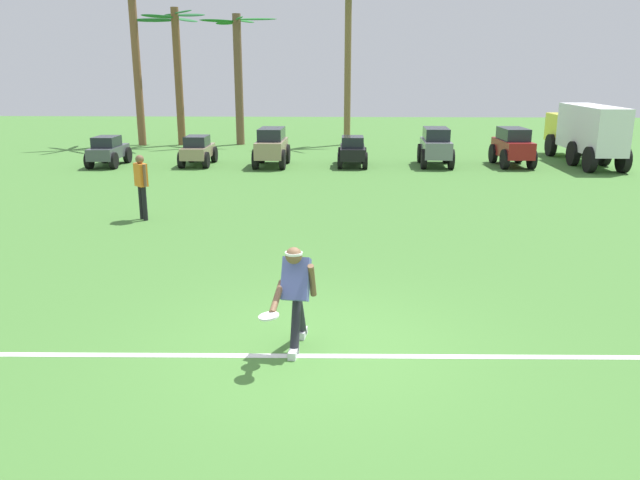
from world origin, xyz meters
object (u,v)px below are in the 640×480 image
object	(u,v)px
box_truck	(585,131)
palm_tree_far_right	(348,47)
frisbee_in_flight	(269,316)
teammate_near_sideline	(141,181)
parked_car_slot_a	(108,151)
parked_car_slot_f	(513,146)
frisbee_thrower	(296,292)
parked_car_slot_d	(352,151)
palm_tree_right_of_centre	(238,72)
palm_tree_far_left	(136,51)
parked_car_slot_b	(198,150)
parked_car_slot_e	(436,146)
parked_car_slot_c	(272,146)
palm_tree_left_of_centre	(177,65)

from	to	relation	value
box_truck	palm_tree_far_right	world-z (taller)	palm_tree_far_right
frisbee_in_flight	teammate_near_sideline	bearing A→B (deg)	117.01
box_truck	palm_tree_far_right	size ratio (longest dim) A/B	0.81
parked_car_slot_a	parked_car_slot_f	bearing A→B (deg)	1.90
frisbee_thrower	parked_car_slot_d	bearing A→B (deg)	86.52
parked_car_slot_d	parked_car_slot_f	world-z (taller)	parked_car_slot_f
parked_car_slot_d	palm_tree_right_of_centre	xyz separation A→B (m)	(-5.24, 6.64, 2.80)
box_truck	frisbee_thrower	bearing A→B (deg)	-120.26
box_truck	palm_tree_right_of_centre	bearing A→B (deg)	158.09
teammate_near_sideline	palm_tree_far_left	bearing A→B (deg)	107.49
parked_car_slot_b	parked_car_slot_f	distance (m)	11.72
box_truck	teammate_near_sideline	bearing A→B (deg)	-145.13
teammate_near_sideline	palm_tree_far_right	world-z (taller)	palm_tree_far_right
teammate_near_sideline	parked_car_slot_e	distance (m)	12.13
parked_car_slot_c	parked_car_slot_d	world-z (taller)	parked_car_slot_c
teammate_near_sideline	parked_car_slot_b	distance (m)	8.78
parked_car_slot_a	palm_tree_left_of_centre	size ratio (longest dim) A/B	0.36
teammate_near_sideline	palm_tree_far_right	size ratio (longest dim) A/B	0.22
teammate_near_sideline	parked_car_slot_e	size ratio (longest dim) A/B	0.65
frisbee_thrower	parked_car_slot_c	distance (m)	15.80
parked_car_slot_b	box_truck	world-z (taller)	box_truck
parked_car_slot_e	parked_car_slot_f	bearing A→B (deg)	1.12
parked_car_slot_b	palm_tree_left_of_centre	bearing A→B (deg)	109.35
frisbee_thrower	parked_car_slot_b	world-z (taller)	frisbee_thrower
teammate_near_sideline	box_truck	world-z (taller)	box_truck
palm_tree_right_of_centre	frisbee_in_flight	bearing A→B (deg)	-80.16
parked_car_slot_d	box_truck	size ratio (longest dim) A/B	0.37
teammate_near_sideline	palm_tree_far_right	xyz separation A→B (m)	(4.98, 15.52, 3.53)
teammate_near_sideline	palm_tree_left_of_centre	world-z (taller)	palm_tree_left_of_centre
parked_car_slot_a	parked_car_slot_b	xyz separation A→B (m)	(3.30, 0.29, 0.00)
palm_tree_far_left	palm_tree_right_of_centre	xyz separation A→B (m)	(4.64, 0.39, -0.92)
frisbee_in_flight	palm_tree_far_right	size ratio (longest dim) A/B	0.04
palm_tree_far_right	parked_car_slot_e	bearing A→B (deg)	-63.81
parked_car_slot_d	palm_tree_left_of_centre	bearing A→B (deg)	141.67
parked_car_slot_d	parked_car_slot_e	bearing A→B (deg)	2.57
parked_car_slot_a	parked_car_slot_b	distance (m)	3.31
parked_car_slot_f	parked_car_slot_b	bearing A→B (deg)	-178.96
frisbee_in_flight	palm_tree_right_of_centre	world-z (taller)	palm_tree_right_of_centre
parked_car_slot_d	teammate_near_sideline	bearing A→B (deg)	-120.41
parked_car_slot_d	palm_tree_far_left	bearing A→B (deg)	147.70
parked_car_slot_f	parked_car_slot_d	bearing A→B (deg)	-178.13
parked_car_slot_c	palm_tree_far_left	bearing A→B (deg)	137.12
parked_car_slot_e	parked_car_slot_b	bearing A→B (deg)	-178.98
parked_car_slot_a	teammate_near_sideline	bearing A→B (deg)	-65.03
parked_car_slot_a	palm_tree_right_of_centre	size ratio (longest dim) A/B	0.37
parked_car_slot_d	palm_tree_far_left	distance (m)	12.26
palm_tree_right_of_centre	box_truck	bearing A→B (deg)	-21.91
frisbee_in_flight	palm_tree_right_of_centre	size ratio (longest dim) A/B	0.05
box_truck	palm_tree_far_left	xyz separation A→B (m)	(-18.71, 5.27, 3.05)
frisbee_thrower	box_truck	distance (m)	19.44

